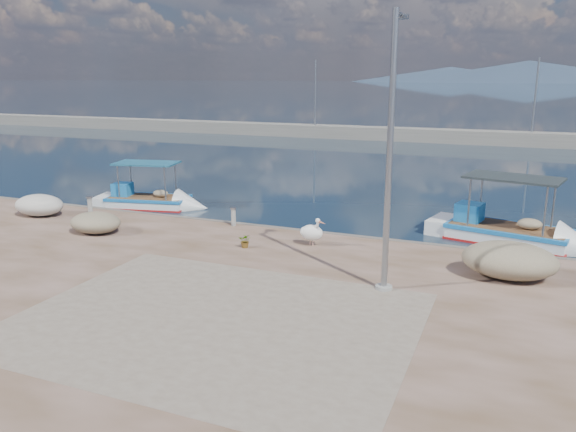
# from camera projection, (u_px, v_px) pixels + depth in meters

# --- Properties ---
(ground) EXTENTS (1400.00, 1400.00, 0.00)m
(ground) POSITION_uv_depth(u_px,v_px,m) (238.00, 290.00, 16.06)
(ground) COLOR #162635
(ground) RESTS_ON ground
(quay) EXTENTS (44.00, 22.00, 0.50)m
(quay) POSITION_uv_depth(u_px,v_px,m) (91.00, 386.00, 10.62)
(quay) COLOR brown
(quay) RESTS_ON ground
(quay_patch) EXTENTS (9.00, 7.00, 0.01)m
(quay_patch) POSITION_uv_depth(u_px,v_px,m) (216.00, 320.00, 12.88)
(quay_patch) COLOR gray
(quay_patch) RESTS_ON quay
(breakwater) EXTENTS (120.00, 2.20, 7.50)m
(breakwater) POSITION_uv_depth(u_px,v_px,m) (437.00, 136.00, 51.80)
(breakwater) COLOR gray
(breakwater) RESTS_ON ground
(mountains) EXTENTS (370.00, 280.00, 22.00)m
(mountains) POSITION_uv_depth(u_px,v_px,m) (523.00, 73.00, 595.29)
(mountains) COLOR #28384C
(mountains) RESTS_ON ground
(boat_left) EXTENTS (5.34, 2.68, 2.45)m
(boat_left) POSITION_uv_depth(u_px,v_px,m) (148.00, 203.00, 26.16)
(boat_left) COLOR white
(boat_left) RESTS_ON ground
(boat_right) EXTENTS (6.17, 3.18, 2.84)m
(boat_right) POSITION_uv_depth(u_px,v_px,m) (506.00, 236.00, 20.71)
(boat_right) COLOR white
(boat_right) RESTS_ON ground
(pelican) EXTENTS (1.02, 0.72, 0.98)m
(pelican) POSITION_uv_depth(u_px,v_px,m) (312.00, 232.00, 18.41)
(pelican) COLOR tan
(pelican) RESTS_ON quay
(lamp_post) EXTENTS (0.44, 0.96, 7.00)m
(lamp_post) POSITION_uv_depth(u_px,v_px,m) (389.00, 165.00, 13.97)
(lamp_post) COLOR gray
(lamp_post) RESTS_ON quay
(bollard_near) EXTENTS (0.23, 0.23, 0.70)m
(bollard_near) POSITION_uv_depth(u_px,v_px,m) (233.00, 216.00, 20.91)
(bollard_near) COLOR gray
(bollard_near) RESTS_ON quay
(bollard_far) EXTENTS (0.25, 0.25, 0.75)m
(bollard_far) POSITION_uv_depth(u_px,v_px,m) (90.00, 205.00, 22.57)
(bollard_far) COLOR gray
(bollard_far) RESTS_ON quay
(potted_plant) EXTENTS (0.49, 0.45, 0.47)m
(potted_plant) POSITION_uv_depth(u_px,v_px,m) (245.00, 241.00, 18.27)
(potted_plant) COLOR #33722D
(potted_plant) RESTS_ON quay
(net_pile_a) EXTENTS (2.06, 1.50, 0.84)m
(net_pile_a) POSITION_uv_depth(u_px,v_px,m) (39.00, 205.00, 22.48)
(net_pile_a) COLOR silver
(net_pile_a) RESTS_ON quay
(net_pile_c) EXTENTS (2.56, 1.83, 1.01)m
(net_pile_c) POSITION_uv_depth(u_px,v_px,m) (509.00, 260.00, 15.49)
(net_pile_c) COLOR tan
(net_pile_c) RESTS_ON quay
(net_pile_b) EXTENTS (1.89, 1.47, 0.74)m
(net_pile_b) POSITION_uv_depth(u_px,v_px,m) (96.00, 223.00, 20.01)
(net_pile_b) COLOR tan
(net_pile_b) RESTS_ON quay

